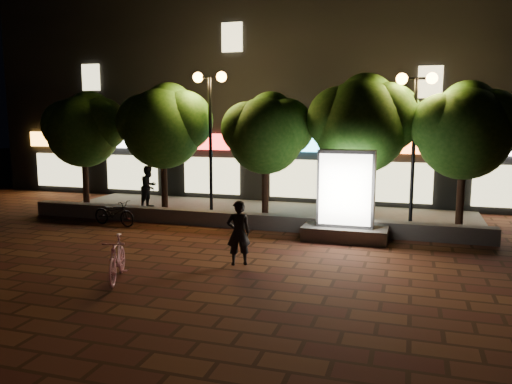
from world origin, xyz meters
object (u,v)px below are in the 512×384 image
at_px(rider, 239,233).
at_px(scooter_pink, 117,258).
at_px(pedestrian, 149,187).
at_px(tree_right, 363,121).
at_px(scooter_parked, 114,213).
at_px(tree_far_right, 466,127).
at_px(tree_far_left, 85,127).
at_px(street_lamp_right, 415,110).
at_px(tree_left, 165,123).
at_px(tree_mid, 267,130).
at_px(ad_kiosk, 346,204).
at_px(street_lamp_left, 210,107).

bearing_deg(rider, scooter_pink, 13.15).
bearing_deg(rider, pedestrian, -74.21).
bearing_deg(tree_right, scooter_parked, -162.94).
bearing_deg(tree_far_right, tree_far_left, -180.00).
relative_size(tree_far_right, street_lamp_right, 0.96).
relative_size(tree_right, tree_far_right, 1.06).
relative_size(street_lamp_right, scooter_pink, 2.94).
bearing_deg(tree_left, tree_right, 0.00).
bearing_deg(tree_right, tree_left, -180.00).
bearing_deg(tree_far_right, pedestrian, 176.97).
bearing_deg(tree_mid, tree_right, 0.00).
bearing_deg(rider, street_lamp_right, -155.84).
xyz_separation_m(tree_far_left, tree_right, (10.80, 0.00, 0.27)).
height_order(tree_left, scooter_parked, tree_left).
xyz_separation_m(tree_far_left, tree_far_right, (14.00, 0.00, 0.08)).
bearing_deg(scooter_pink, ad_kiosk, 28.81).
bearing_deg(pedestrian, tree_far_left, 111.49).
bearing_deg(pedestrian, rider, -128.90).
bearing_deg(street_lamp_left, street_lamp_right, 0.00).
xyz_separation_m(tree_far_left, street_lamp_right, (12.45, -0.26, 0.60)).
xyz_separation_m(tree_right, scooter_parked, (-8.03, -2.46, -3.13)).
height_order(tree_mid, pedestrian, tree_mid).
height_order(tree_far_left, ad_kiosk, tree_far_left).
bearing_deg(street_lamp_right, rider, -127.74).
relative_size(street_lamp_right, pedestrian, 2.95).
distance_m(scooter_pink, pedestrian, 8.95).
height_order(tree_right, tree_far_right, tree_right).
xyz_separation_m(tree_mid, pedestrian, (-5.09, 0.61, -2.29)).
height_order(street_lamp_right, scooter_pink, street_lamp_right).
bearing_deg(scooter_parked, ad_kiosk, -79.83).
xyz_separation_m(scooter_pink, pedestrian, (-3.70, 8.14, 0.41)).
relative_size(tree_far_left, street_lamp_left, 0.89).
bearing_deg(tree_mid, scooter_pink, -100.47).
distance_m(tree_far_left, rider, 10.33).
bearing_deg(ad_kiosk, rider, -123.22).
bearing_deg(scooter_parked, pedestrian, 14.71).
bearing_deg(rider, tree_left, -77.02).
height_order(tree_right, scooter_pink, tree_right).
height_order(tree_left, pedestrian, tree_left).
relative_size(ad_kiosk, scooter_parked, 1.63).
bearing_deg(tree_left, pedestrian, 150.68).
distance_m(tree_far_left, tree_right, 10.81).
xyz_separation_m(tree_mid, scooter_parked, (-4.72, -2.46, -2.78)).
distance_m(tree_far_left, tree_left, 3.51).
bearing_deg(tree_far_right, ad_kiosk, -147.79).
relative_size(scooter_pink, pedestrian, 1.00).
height_order(street_lamp_right, scooter_parked, street_lamp_right).
bearing_deg(pedestrian, ad_kiosk, -101.55).
bearing_deg(street_lamp_right, street_lamp_left, 180.00).
distance_m(street_lamp_left, rider, 6.84).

